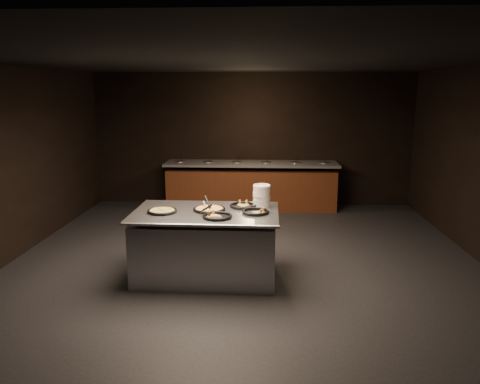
{
  "coord_description": "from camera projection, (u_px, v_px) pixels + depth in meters",
  "views": [
    {
      "loc": [
        0.27,
        -6.35,
        2.51
      ],
      "look_at": [
        -0.08,
        0.3,
        1.06
      ],
      "focal_mm": 35.0,
      "sensor_mm": 36.0,
      "label": 1
    }
  ],
  "objects": [
    {
      "name": "serving_counter",
      "position": [
        206.0,
        246.0,
        6.36
      ],
      "size": [
        1.95,
        1.26,
        0.93
      ],
      "rotation": [
        0.0,
        0.0,
        -0.01
      ],
      "color": "#A9ABB0",
      "rests_on": "ground"
    },
    {
      "name": "salad_bar",
      "position": [
        251.0,
        188.0,
        10.12
      ],
      "size": [
        3.7,
        0.83,
        1.18
      ],
      "color": "#5B2A15",
      "rests_on": "ground"
    },
    {
      "name": "plate_stack",
      "position": [
        262.0,
        196.0,
        6.5
      ],
      "size": [
        0.24,
        0.24,
        0.3
      ],
      "primitive_type": "cylinder",
      "color": "silver",
      "rests_on": "serving_counter"
    },
    {
      "name": "pan_cheese_slices_b",
      "position": [
        217.0,
        216.0,
        5.94
      ],
      "size": [
        0.38,
        0.38,
        0.04
      ],
      "rotation": [
        0.0,
        0.0,
        2.22
      ],
      "color": "black",
      "rests_on": "serving_counter"
    },
    {
      "name": "room",
      "position": [
        244.0,
        169.0,
        6.44
      ],
      "size": [
        7.02,
        8.02,
        2.92
      ],
      "color": "black",
      "rests_on": "ground"
    },
    {
      "name": "pan_cheese_whole",
      "position": [
        209.0,
        209.0,
        6.29
      ],
      "size": [
        0.43,
        0.43,
        0.04
      ],
      "rotation": [
        0.0,
        0.0,
        0.2
      ],
      "color": "black",
      "rests_on": "serving_counter"
    },
    {
      "name": "server_right",
      "position": [
        209.0,
        211.0,
        5.93
      ],
      "size": [
        0.32,
        0.24,
        0.18
      ],
      "rotation": [
        0.0,
        0.0,
        -0.56
      ],
      "color": "#A9ABB0",
      "rests_on": "serving_counter"
    },
    {
      "name": "pan_veggie_whole",
      "position": [
        162.0,
        211.0,
        6.19
      ],
      "size": [
        0.4,
        0.4,
        0.04
      ],
      "rotation": [
        0.0,
        0.0,
        0.65
      ],
      "color": "black",
      "rests_on": "serving_counter"
    },
    {
      "name": "pan_cheese_slices_a",
      "position": [
        243.0,
        205.0,
        6.49
      ],
      "size": [
        0.37,
        0.37,
        0.04
      ],
      "rotation": [
        0.0,
        0.0,
        1.16
      ],
      "color": "black",
      "rests_on": "serving_counter"
    },
    {
      "name": "pan_veggie_slices",
      "position": [
        256.0,
        212.0,
        6.16
      ],
      "size": [
        0.36,
        0.36,
        0.04
      ],
      "rotation": [
        0.0,
        0.0,
        -0.82
      ],
      "color": "black",
      "rests_on": "serving_counter"
    },
    {
      "name": "server_left",
      "position": [
        206.0,
        203.0,
        6.37
      ],
      "size": [
        0.23,
        0.31,
        0.17
      ],
      "rotation": [
        0.0,
        0.0,
        2.21
      ],
      "color": "#A9ABB0",
      "rests_on": "serving_counter"
    }
  ]
}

